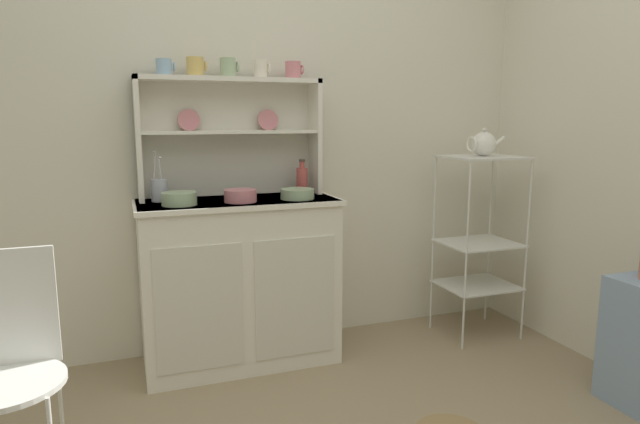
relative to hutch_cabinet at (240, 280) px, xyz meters
name	(u,v)px	position (x,y,z in m)	size (l,w,h in m)	color
wall_back	(253,120)	(0.15, 0.26, 0.81)	(3.84, 0.05, 2.50)	silver
hutch_cabinet	(240,280)	(0.00, 0.00, 0.00)	(1.00, 0.45, 0.86)	white
hutch_shelf_unit	(229,127)	(0.00, 0.16, 0.78)	(0.93, 0.18, 0.61)	silver
bakers_rack	(480,227)	(1.38, -0.11, 0.20)	(0.42, 0.35, 1.05)	silver
wire_chair	(6,357)	(-0.92, -0.81, 0.08)	(0.36, 0.36, 0.85)	white
cup_sky_0	(164,67)	(-0.32, 0.12, 1.06)	(0.09, 0.08, 0.08)	#8EB2D1
cup_gold_1	(195,67)	(-0.17, 0.12, 1.07)	(0.10, 0.08, 0.09)	#DBB760
cup_sage_2	(228,68)	(-0.01, 0.12, 1.07)	(0.09, 0.08, 0.09)	#9EB78E
cup_cream_3	(261,69)	(0.16, 0.12, 1.07)	(0.08, 0.07, 0.09)	silver
cup_rose_4	(293,70)	(0.34, 0.12, 1.07)	(0.10, 0.08, 0.09)	#D17A84
bowl_mixing_large	(179,199)	(-0.29, -0.07, 0.45)	(0.16, 0.16, 0.06)	#9EB78E
bowl_floral_medium	(240,196)	(0.00, -0.07, 0.45)	(0.16, 0.16, 0.06)	#D17A84
bowl_cream_small	(297,194)	(0.29, -0.07, 0.44)	(0.17, 0.17, 0.05)	#9EB78E
jam_bottle	(302,180)	(0.37, 0.09, 0.49)	(0.06, 0.06, 0.19)	#B74C47
utensil_jar	(159,190)	(-0.37, 0.08, 0.48)	(0.08, 0.08, 0.25)	#B2B7C6
porcelain_teapot	(484,144)	(1.38, -0.11, 0.68)	(0.23, 0.14, 0.16)	white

